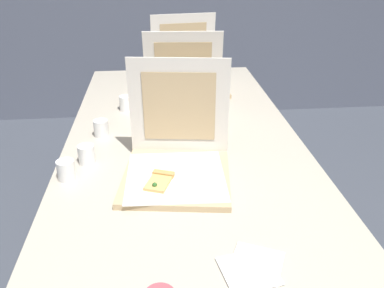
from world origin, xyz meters
name	(u,v)px	position (x,y,z in m)	size (l,w,h in m)	color
table	(184,150)	(0.00, 0.57, 0.71)	(0.99, 2.08, 0.76)	#BCB29E
pizza_box_front	(176,161)	(-0.05, 0.30, 0.81)	(0.42, 0.42, 0.39)	tan
pizza_box_middle	(184,107)	(0.02, 0.80, 0.81)	(0.40, 0.40, 0.39)	tan
pizza_box_back	(188,78)	(0.08, 1.24, 0.81)	(0.42, 0.42, 0.39)	tan
cup_white_near_left	(66,170)	(-0.43, 0.30, 0.79)	(0.06, 0.06, 0.07)	white
cup_white_mid	(101,128)	(-0.35, 0.65, 0.79)	(0.06, 0.06, 0.07)	white
cup_white_far	(126,103)	(-0.26, 0.93, 0.79)	(0.06, 0.06, 0.07)	white
cup_white_near_center	(87,154)	(-0.38, 0.41, 0.79)	(0.06, 0.06, 0.07)	white
napkin_pile	(252,268)	(0.12, -0.19, 0.76)	(0.19, 0.19, 0.01)	white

